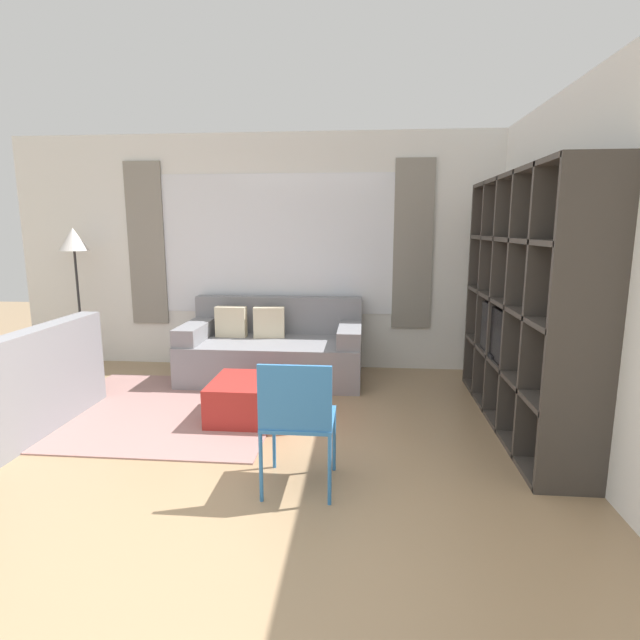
% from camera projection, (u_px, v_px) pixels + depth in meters
% --- Properties ---
extents(ground_plane, '(16.00, 16.00, 0.00)m').
position_uv_depth(ground_plane, '(175.00, 530.00, 2.76)').
color(ground_plane, '#9E7F5B').
extents(wall_back, '(6.27, 0.11, 2.70)m').
position_uv_depth(wall_back, '(277.00, 253.00, 5.84)').
color(wall_back, white).
rests_on(wall_back, ground_plane).
extents(wall_right, '(0.07, 4.57, 2.70)m').
position_uv_depth(wall_right, '(561.00, 266.00, 3.93)').
color(wall_right, white).
rests_on(wall_right, ground_plane).
extents(area_rug, '(2.07, 1.98, 0.01)m').
position_uv_depth(area_rug, '(166.00, 409.00, 4.57)').
color(area_rug, gray).
rests_on(area_rug, ground_plane).
extents(shelving_unit, '(0.43, 2.36, 2.07)m').
position_uv_depth(shelving_unit, '(527.00, 305.00, 4.08)').
color(shelving_unit, silver).
rests_on(shelving_unit, ground_plane).
extents(couch_main, '(1.92, 1.00, 0.86)m').
position_uv_depth(couch_main, '(273.00, 350.00, 5.51)').
color(couch_main, gray).
rests_on(couch_main, ground_plane).
extents(couch_side, '(1.00, 1.56, 0.86)m').
position_uv_depth(couch_side, '(4.00, 391.00, 4.10)').
color(couch_side, gray).
rests_on(couch_side, ground_plane).
extents(ottoman, '(0.72, 0.68, 0.35)m').
position_uv_depth(ottoman, '(254.00, 399.00, 4.35)').
color(ottoman, '#A82823').
rests_on(ottoman, ground_plane).
extents(floor_lamp, '(0.33, 0.33, 1.64)m').
position_uv_depth(floor_lamp, '(74.00, 249.00, 5.73)').
color(floor_lamp, black).
rests_on(floor_lamp, ground_plane).
extents(folding_chair, '(0.44, 0.46, 0.86)m').
position_uv_depth(folding_chair, '(298.00, 414.00, 3.07)').
color(folding_chair, '#3375B7').
rests_on(folding_chair, ground_plane).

